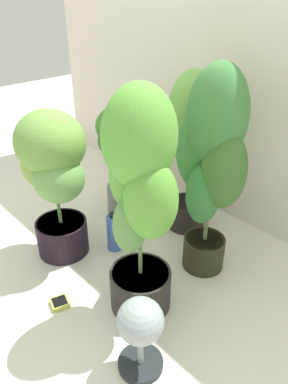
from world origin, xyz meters
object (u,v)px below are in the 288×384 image
Objects in this scene: potted_plant_back_right at (211,157)px; floor_fan at (140,327)px; nutrient_bottle at (114,232)px; potted_plant_back_center at (191,138)px; potted_plant_back_left at (125,147)px; hygrometer_box at (60,303)px; potted_plant_front_right at (140,195)px; potted_plant_front_left at (54,171)px.

potted_plant_back_right is 3.08× the size of floor_fan.
potted_plant_back_center is at bearing 74.94° from nutrient_bottle.
potted_plant_back_center reaches higher than potted_plant_back_left.
hygrometer_box is at bearing -88.00° from potted_plant_back_center.
floor_fan is (0.23, -0.64, -0.41)m from potted_plant_back_right.
potted_plant_back_left is 0.98m from hygrometer_box.
floor_fan is (0.52, -0.86, -0.35)m from potted_plant_back_center.
hygrometer_box is 0.50m from nutrient_bottle.
potted_plant_front_left is at bearing -175.92° from potted_plant_front_right.
nutrient_bottle is (0.18, 0.22, -0.39)m from potted_plant_front_left.
potted_plant_back_center is (-0.29, 0.64, -0.02)m from potted_plant_front_right.
potted_plant_back_left is at bearing 98.92° from potted_plant_front_left.
hygrometer_box is at bearing -61.26° from potted_plant_back_left.
potted_plant_front_right is 4.45× the size of nutrient_bottle.
potted_plant_back_right reaches higher than nutrient_bottle.
potted_plant_back_left is at bearing 144.07° from potted_plant_front_right.
potted_plant_front_left reaches higher than nutrient_bottle.
hygrometer_box is 0.43× the size of nutrient_bottle.
potted_plant_back_right is 0.43m from potted_plant_front_right.
potted_plant_front_left is 0.55m from potted_plant_back_left.
nutrient_bottle is at bearing 156.61° from potted_plant_front_right.
potted_plant_front_left is at bearing -114.25° from potted_plant_back_center.
potted_plant_front_right reaches higher than nutrient_bottle.
potted_plant_back_right is at bearing -132.82° from floor_fan.
potted_plant_back_right reaches higher than potted_plant_back_center.
potted_plant_front_left is at bearing -73.97° from floor_fan.
potted_plant_back_left is 7.17× the size of hygrometer_box.
potted_plant_back_left is (-0.08, 0.54, -0.05)m from potted_plant_front_left.
potted_plant_back_right reaches higher than hygrometer_box.
nutrient_bottle is at bearing -49.60° from potted_plant_back_left.
hygrometer_box is (-0.26, -0.71, -0.62)m from potted_plant_back_right.
potted_plant_front_right is 10.45× the size of hygrometer_box.
nutrient_bottle is (-0.16, 0.46, 0.10)m from hygrometer_box.
potted_plant_back_left is 0.75× the size of potted_plant_back_center.
potted_plant_back_right is at bearing 30.89° from nutrient_bottle.
floor_fan is at bearing -58.64° from potted_plant_back_center.
potted_plant_back_left is 1.18m from floor_fan.
potted_plant_back_center is 9.56× the size of hygrometer_box.
potted_plant_front_right reaches higher than hygrometer_box.
potted_plant_back_left is at bearing 130.40° from nutrient_bottle.
potted_plant_front_right reaches higher than potted_plant_front_left.
potted_plant_back_right is 0.37m from potted_plant_back_center.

